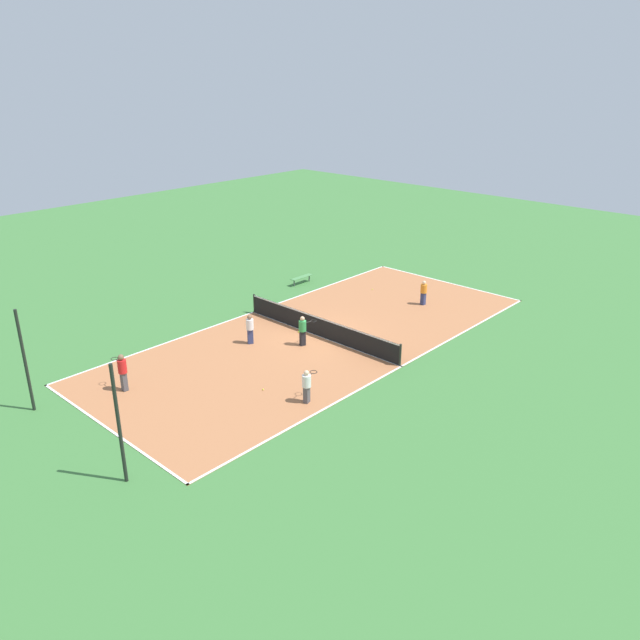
# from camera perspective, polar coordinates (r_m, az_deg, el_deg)

# --- Properties ---
(ground_plane) EXTENTS (80.00, 80.00, 0.00)m
(ground_plane) POSITION_cam_1_polar(r_m,az_deg,el_deg) (30.96, -0.00, -1.55)
(ground_plane) COLOR #3D7538
(court_surface) EXTENTS (10.02, 23.32, 0.02)m
(court_surface) POSITION_cam_1_polar(r_m,az_deg,el_deg) (30.96, -0.00, -1.53)
(court_surface) COLOR #AD6B42
(court_surface) RESTS_ON ground_plane
(tennis_net) EXTENTS (9.82, 0.10, 1.05)m
(tennis_net) POSITION_cam_1_polar(r_m,az_deg,el_deg) (30.75, -0.00, -0.59)
(tennis_net) COLOR black
(tennis_net) RESTS_ON court_surface
(bench) EXTENTS (0.36, 1.63, 0.45)m
(bench) POSITION_cam_1_polar(r_m,az_deg,el_deg) (38.60, -1.68, 3.88)
(bench) COLOR #4C8C4C
(bench) RESTS_ON ground_plane
(player_coach_red) EXTENTS (0.95, 0.38, 1.62)m
(player_coach_red) POSITION_cam_1_polar(r_m,az_deg,el_deg) (26.73, -17.62, -4.38)
(player_coach_red) COLOR #4C4C51
(player_coach_red) RESTS_ON court_surface
(player_center_orange) EXTENTS (0.40, 0.40, 1.40)m
(player_center_orange) POSITION_cam_1_polar(r_m,az_deg,el_deg) (35.40, 9.45, 2.60)
(player_center_orange) COLOR navy
(player_center_orange) RESTS_ON court_surface
(player_near_white) EXTENTS (0.49, 0.49, 1.47)m
(player_near_white) POSITION_cam_1_polar(r_m,az_deg,el_deg) (30.05, -6.42, -0.69)
(player_near_white) COLOR navy
(player_near_white) RESTS_ON court_surface
(player_far_green) EXTENTS (0.59, 0.99, 1.49)m
(player_far_green) POSITION_cam_1_polar(r_m,az_deg,el_deg) (29.66, -1.59, -0.83)
(player_far_green) COLOR black
(player_far_green) RESTS_ON court_surface
(player_far_white) EXTENTS (0.57, 0.99, 1.41)m
(player_far_white) POSITION_cam_1_polar(r_m,az_deg,el_deg) (24.66, -1.22, -5.90)
(player_far_white) COLOR #4C4C51
(player_far_white) RESTS_ON court_surface
(tennis_ball_far_baseline) EXTENTS (0.07, 0.07, 0.07)m
(tennis_ball_far_baseline) POSITION_cam_1_polar(r_m,az_deg,el_deg) (37.66, 4.81, 2.81)
(tennis_ball_far_baseline) COLOR #CCE033
(tennis_ball_far_baseline) RESTS_ON court_surface
(tennis_ball_midcourt) EXTENTS (0.07, 0.07, 0.07)m
(tennis_ball_midcourt) POSITION_cam_1_polar(r_m,az_deg,el_deg) (26.00, -5.22, -6.34)
(tennis_ball_midcourt) COLOR #CCE033
(tennis_ball_midcourt) RESTS_ON court_surface
(tennis_ball_near_net) EXTENTS (0.07, 0.07, 0.07)m
(tennis_ball_near_net) POSITION_cam_1_polar(r_m,az_deg,el_deg) (31.39, -1.97, -1.11)
(tennis_ball_near_net) COLOR #CCE033
(tennis_ball_near_net) RESTS_ON court_surface
(tennis_ball_right_alley) EXTENTS (0.07, 0.07, 0.07)m
(tennis_ball_right_alley) POSITION_cam_1_polar(r_m,az_deg,el_deg) (29.41, -18.72, -3.99)
(tennis_ball_right_alley) COLOR #CCE033
(tennis_ball_right_alley) RESTS_ON court_surface
(fence_post_back_left) EXTENTS (0.12, 0.12, 4.19)m
(fence_post_back_left) POSITION_cam_1_polar(r_m,az_deg,el_deg) (20.56, -17.92, -9.09)
(fence_post_back_left) COLOR black
(fence_post_back_left) RESTS_ON ground_plane
(fence_post_back_right) EXTENTS (0.12, 0.12, 4.19)m
(fence_post_back_right) POSITION_cam_1_polar(r_m,az_deg,el_deg) (26.08, -25.37, -3.43)
(fence_post_back_right) COLOR black
(fence_post_back_right) RESTS_ON ground_plane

